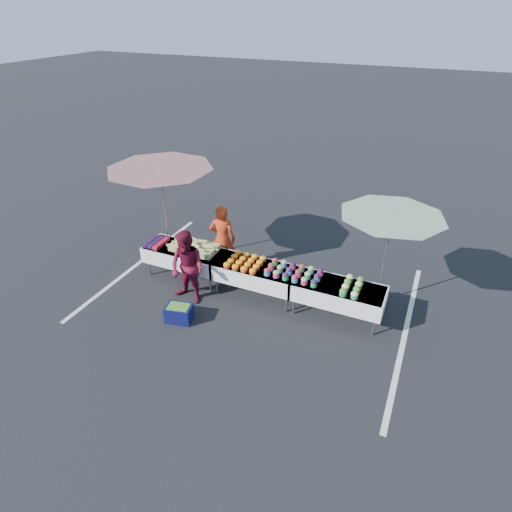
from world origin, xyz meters
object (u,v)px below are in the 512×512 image
at_px(umbrella_left, 161,177).
at_px(storage_bin, 179,313).
at_px(table_center, 256,273).
at_px(vendor, 223,239).
at_px(customer, 187,268).
at_px(table_left, 185,255).
at_px(umbrella_right, 391,223).
at_px(table_right, 338,293).

xyz_separation_m(umbrella_left, storage_bin, (1.43, -1.83, -2.05)).
height_order(table_center, vendor, vendor).
bearing_deg(customer, table_left, 136.10).
relative_size(table_left, umbrella_right, 0.80).
bearing_deg(vendor, table_left, 29.18).
bearing_deg(customer, umbrella_left, 146.79).
bearing_deg(storage_bin, table_right, 14.18).
height_order(table_left, vendor, vendor).
height_order(table_center, customer, customer).
xyz_separation_m(vendor, storage_bin, (0.06, -2.04, -0.67)).
bearing_deg(table_center, umbrella_left, 170.91).
height_order(table_right, vendor, vendor).
height_order(table_left, storage_bin, table_left).
relative_size(umbrella_left, storage_bin, 5.20).
distance_m(table_left, storage_bin, 1.65).
bearing_deg(table_center, table_right, 0.00).
height_order(vendor, customer, vendor).
bearing_deg(table_right, table_center, 180.00).
bearing_deg(table_right, customer, -166.11).
bearing_deg(table_right, umbrella_left, 174.69).
bearing_deg(table_right, storage_bin, -153.55).
bearing_deg(umbrella_right, table_center, -162.26).
relative_size(vendor, customer, 1.03).
relative_size(table_right, storage_bin, 3.15).
bearing_deg(storage_bin, vendor, 79.35).
bearing_deg(table_left, customer, -52.92).
bearing_deg(table_center, umbrella_right, 17.74).
xyz_separation_m(vendor, customer, (-0.11, -1.37, -0.02)).
relative_size(table_center, table_right, 1.00).
height_order(table_left, umbrella_right, umbrella_right).
bearing_deg(umbrella_left, table_left, -29.74).
bearing_deg(vendor, storage_bin, 78.37).
relative_size(vendor, umbrella_right, 0.72).
bearing_deg(table_left, vendor, 42.44).
height_order(table_left, table_right, same).
distance_m(table_left, umbrella_right, 4.57).
height_order(customer, umbrella_right, umbrella_right).
bearing_deg(table_right, table_left, 180.00).
relative_size(table_center, storage_bin, 3.15).
bearing_deg(umbrella_left, vendor, 8.93).
distance_m(umbrella_left, storage_bin, 3.10).
distance_m(vendor, umbrella_left, 1.96).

